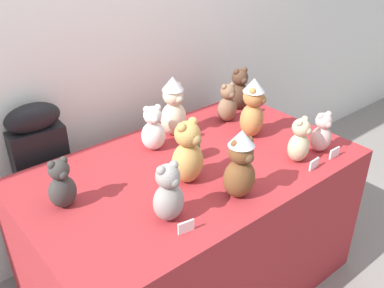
% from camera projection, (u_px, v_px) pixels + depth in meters
% --- Properties ---
extents(wall_back, '(7.00, 0.08, 2.60)m').
position_uv_depth(wall_back, '(106.00, 30.00, 2.34)').
color(wall_back, white).
rests_on(wall_back, ground_plane).
extents(display_table, '(1.63, 0.97, 0.79)m').
position_uv_depth(display_table, '(192.00, 228.00, 2.29)').
color(display_table, maroon).
rests_on(display_table, ground_plane).
extents(instrument_case, '(0.29, 0.14, 1.05)m').
position_uv_depth(instrument_case, '(47.00, 191.00, 2.35)').
color(instrument_case, black).
rests_on(instrument_case, ground_plane).
extents(teddy_bear_chestnut, '(0.16, 0.14, 0.32)m').
position_uv_depth(teddy_bear_chestnut, '(241.00, 165.00, 1.81)').
color(teddy_bear_chestnut, brown).
rests_on(teddy_bear_chestnut, display_table).
extents(teddy_bear_charcoal, '(0.12, 0.11, 0.23)m').
position_uv_depth(teddy_bear_charcoal, '(62.00, 185.00, 1.77)').
color(teddy_bear_charcoal, '#383533').
rests_on(teddy_bear_charcoal, display_table).
extents(teddy_bear_cream, '(0.16, 0.14, 0.33)m').
position_uv_depth(teddy_bear_cream, '(173.00, 107.00, 2.31)').
color(teddy_bear_cream, beige).
rests_on(teddy_bear_cream, display_table).
extents(teddy_bear_snow, '(0.15, 0.14, 0.25)m').
position_uv_depth(teddy_bear_snow, '(153.00, 129.00, 2.18)').
color(teddy_bear_snow, white).
rests_on(teddy_bear_snow, display_table).
extents(teddy_bear_sand, '(0.13, 0.12, 0.23)m').
position_uv_depth(teddy_bear_sand, '(299.00, 141.00, 2.09)').
color(teddy_bear_sand, '#CCB78E').
rests_on(teddy_bear_sand, display_table).
extents(teddy_bear_honey, '(0.18, 0.16, 0.31)m').
position_uv_depth(teddy_bear_honey, '(188.00, 153.00, 1.91)').
color(teddy_bear_honey, tan).
rests_on(teddy_bear_honey, display_table).
extents(teddy_bear_mocha, '(0.13, 0.12, 0.23)m').
position_uv_depth(teddy_bear_mocha, '(227.00, 104.00, 2.48)').
color(teddy_bear_mocha, '#7F6047').
rests_on(teddy_bear_mocha, display_table).
extents(teddy_bear_cocoa, '(0.15, 0.13, 0.26)m').
position_uv_depth(teddy_bear_cocoa, '(239.00, 90.00, 2.62)').
color(teddy_bear_cocoa, '#4C3323').
rests_on(teddy_bear_cocoa, display_table).
extents(teddy_bear_caramel, '(0.19, 0.19, 0.33)m').
position_uv_depth(teddy_bear_caramel, '(253.00, 108.00, 2.29)').
color(teddy_bear_caramel, '#B27A42').
rests_on(teddy_bear_caramel, display_table).
extents(teddy_bear_ash, '(0.14, 0.12, 0.26)m').
position_uv_depth(teddy_bear_ash, '(168.00, 194.00, 1.69)').
color(teddy_bear_ash, gray).
rests_on(teddy_bear_ash, display_table).
extents(teddy_bear_blush, '(0.13, 0.12, 0.22)m').
position_uv_depth(teddy_bear_blush, '(322.00, 133.00, 2.17)').
color(teddy_bear_blush, beige).
rests_on(teddy_bear_blush, display_table).
extents(party_cup_green, '(0.08, 0.08, 0.11)m').
position_uv_depth(party_cup_green, '(192.00, 149.00, 2.13)').
color(party_cup_green, '#238C3D').
rests_on(party_cup_green, display_table).
extents(name_card_front_left, '(0.07, 0.01, 0.05)m').
position_uv_depth(name_card_front_left, '(314.00, 164.00, 2.06)').
color(name_card_front_left, white).
rests_on(name_card_front_left, display_table).
extents(name_card_front_middle, '(0.07, 0.01, 0.05)m').
position_uv_depth(name_card_front_middle, '(334.00, 153.00, 2.15)').
color(name_card_front_middle, white).
rests_on(name_card_front_middle, display_table).
extents(name_card_front_right, '(0.07, 0.02, 0.05)m').
position_uv_depth(name_card_front_right, '(186.00, 227.00, 1.66)').
color(name_card_front_right, white).
rests_on(name_card_front_right, display_table).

